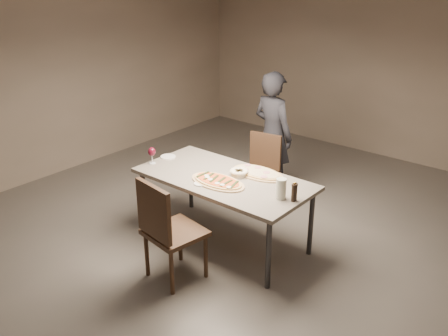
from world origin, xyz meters
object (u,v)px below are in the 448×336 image
Objects in this scene: dining_table at (224,182)px; pepper_mill_left at (295,192)px; zucchini_pizza at (218,181)px; diner at (273,135)px; bread_basket at (239,172)px; chair_near at (166,227)px; ham_pizza at (258,173)px; carafe at (281,189)px; chair_far at (261,167)px.

pepper_mill_left reaches higher than dining_table.
diner reaches higher than zucchini_pizza.
dining_table is 0.18m from bread_basket.
bread_basket is 1.01m from chair_near.
ham_pizza is (0.22, 0.28, 0.07)m from dining_table.
zucchini_pizza is 1.48m from diner.
bread_basket is 0.74m from pepper_mill_left.
pepper_mill_left is (0.79, 0.15, 0.07)m from zucchini_pizza.
zucchini_pizza is 0.68m from carafe.
diner is (-0.30, 1.30, 0.10)m from dining_table.
ham_pizza is 3.20× the size of pepper_mill_left.
diner is (-0.33, 2.16, 0.22)m from chair_near.
ham_pizza is 0.67m from pepper_mill_left.
ham_pizza is 0.38× the size of diner.
diner is at bearing 108.56° from bread_basket.
carafe reaches higher than pepper_mill_left.
carafe is at bearing 123.20° from chair_far.
chair_far is 0.46m from diner.
carafe is 1.68m from diner.
pepper_mill_left reaches higher than chair_far.
carafe is 0.22× the size of chair_far.
zucchini_pizza is 0.70× the size of chair_far.
dining_table is 9.10× the size of carafe.
diner is at bearing 131.11° from pepper_mill_left.
ham_pizza is at bearing 113.21° from chair_far.
bread_basket is 0.21× the size of chair_far.
zucchini_pizza is 0.39× the size of diner.
chair_near is at bearing -132.36° from pepper_mill_left.
chair_near reaches higher than chair_far.
carafe is at bearing 135.81° from diner.
ham_pizza is at bearing 146.63° from carafe.
diner is (-1.01, 1.34, -0.06)m from carafe.
carafe is 1.10m from chair_near.
chair_near is at bearing -110.63° from ham_pizza.
carafe reaches higher than zucchini_pizza.
dining_table is 9.72× the size of pepper_mill_left.
diner is (-0.52, 1.02, 0.02)m from ham_pizza.
pepper_mill_left reaches higher than ham_pizza.
chair_near is at bearing 107.67° from diner.
chair_near is at bearing 88.32° from chair_far.
pepper_mill_left is (0.73, -0.11, 0.05)m from bread_basket.
dining_table is 1.78× the size of chair_near.
carafe is (0.71, -0.04, 0.16)m from dining_table.
ham_pizza is at bearing 51.73° from dining_table.
chair_near is 1.84m from chair_far.
zucchini_pizza reaches higher than ham_pizza.
chair_far is at bearing 109.46° from zucchini_pizza.
pepper_mill_left is 1.20m from chair_near.
chair_far is at bearing 106.48° from chair_near.
dining_table is 9.57× the size of bread_basket.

